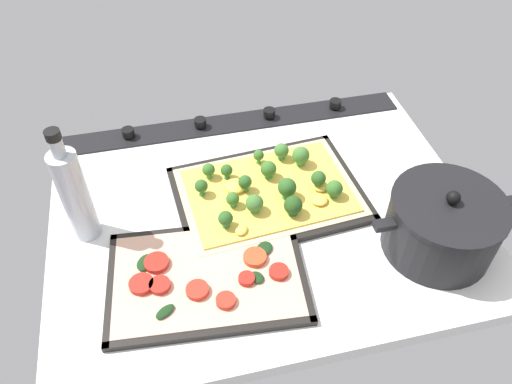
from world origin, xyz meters
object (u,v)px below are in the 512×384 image
object	(u,v)px
broccoli_pizza	(270,189)
baking_tray_front	(268,195)
veggie_pizza_back	(206,276)
oil_bottle	(75,194)
cooking_pot	(442,225)
baking_tray_back	(207,278)

from	to	relation	value
broccoli_pizza	baking_tray_front	bearing A→B (deg)	-18.53
veggie_pizza_back	oil_bottle	xyz separation A→B (cm)	(20.16, -15.88, 9.26)
broccoli_pizza	cooking_pot	xyz separation A→B (cm)	(-26.76, 19.21, 3.86)
baking_tray_back	oil_bottle	xyz separation A→B (cm)	(20.40, -15.80, 10.01)
baking_tray_back	oil_bottle	bearing A→B (deg)	-37.77
broccoli_pizza	veggie_pizza_back	distance (cm)	23.47
baking_tray_back	cooking_pot	world-z (taller)	cooking_pot
baking_tray_front	veggie_pizza_back	bearing A→B (deg)	48.04
cooking_pot	oil_bottle	distance (cm)	65.43
veggie_pizza_back	baking_tray_back	bearing A→B (deg)	-161.69
oil_bottle	veggie_pizza_back	bearing A→B (deg)	141.77
broccoli_pizza	cooking_pot	world-z (taller)	cooking_pot
baking_tray_back	veggie_pizza_back	bearing A→B (deg)	18.31
baking_tray_front	cooking_pot	bearing A→B (deg)	144.47
baking_tray_back	broccoli_pizza	bearing A→B (deg)	-132.29
baking_tray_front	oil_bottle	bearing A→B (deg)	2.36
baking_tray_back	veggie_pizza_back	xyz separation A→B (cm)	(0.24, 0.08, 0.75)
baking_tray_front	cooking_pot	distance (cm)	33.68
baking_tray_back	cooking_pot	bearing A→B (deg)	177.26
broccoli_pizza	veggie_pizza_back	size ratio (longest dim) A/B	1.08
baking_tray_back	baking_tray_front	bearing A→B (deg)	-131.65
broccoli_pizza	oil_bottle	xyz separation A→B (cm)	(36.03, 1.38, 8.32)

